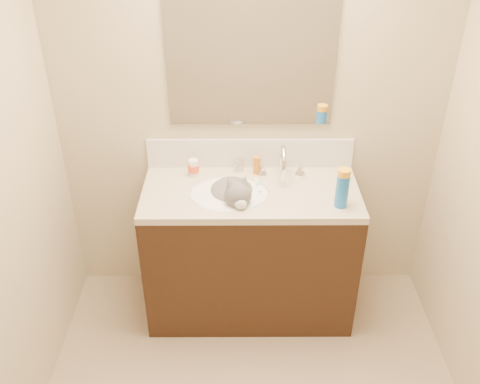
{
  "coord_description": "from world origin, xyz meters",
  "views": [
    {
      "loc": [
        -0.07,
        -1.52,
        2.43
      ],
      "look_at": [
        -0.06,
        0.92,
        0.88
      ],
      "focal_mm": 40.0,
      "sensor_mm": 36.0,
      "label": 1
    }
  ],
  "objects_px": {
    "silver_jar": "(239,166)",
    "spray_can": "(342,191)",
    "faucet": "(282,164)",
    "pill_bottle": "(193,168)",
    "cat": "(233,197)",
    "basin": "(229,204)",
    "amber_bottle": "(257,165)",
    "vanity_cabinet": "(250,254)"
  },
  "relations": [
    {
      "from": "silver_jar",
      "to": "spray_can",
      "type": "height_order",
      "value": "spray_can"
    },
    {
      "from": "faucet",
      "to": "spray_can",
      "type": "bearing_deg",
      "value": -45.42
    },
    {
      "from": "pill_bottle",
      "to": "cat",
      "type": "bearing_deg",
      "value": -39.15
    },
    {
      "from": "cat",
      "to": "faucet",
      "type": "bearing_deg",
      "value": 14.89
    },
    {
      "from": "faucet",
      "to": "pill_bottle",
      "type": "distance_m",
      "value": 0.51
    },
    {
      "from": "basin",
      "to": "faucet",
      "type": "relative_size",
      "value": 1.61
    },
    {
      "from": "silver_jar",
      "to": "amber_bottle",
      "type": "relative_size",
      "value": 0.57
    },
    {
      "from": "spray_can",
      "to": "vanity_cabinet",
      "type": "bearing_deg",
      "value": 161.63
    },
    {
      "from": "pill_bottle",
      "to": "silver_jar",
      "type": "bearing_deg",
      "value": 10.3
    },
    {
      "from": "vanity_cabinet",
      "to": "faucet",
      "type": "relative_size",
      "value": 4.29
    },
    {
      "from": "pill_bottle",
      "to": "amber_bottle",
      "type": "relative_size",
      "value": 0.93
    },
    {
      "from": "vanity_cabinet",
      "to": "basin",
      "type": "bearing_deg",
      "value": -165.96
    },
    {
      "from": "basin",
      "to": "pill_bottle",
      "type": "bearing_deg",
      "value": 136.25
    },
    {
      "from": "basin",
      "to": "spray_can",
      "type": "bearing_deg",
      "value": -12.04
    },
    {
      "from": "basin",
      "to": "cat",
      "type": "xyz_separation_m",
      "value": [
        0.02,
        0.01,
        0.04
      ]
    },
    {
      "from": "pill_bottle",
      "to": "silver_jar",
      "type": "height_order",
      "value": "pill_bottle"
    },
    {
      "from": "silver_jar",
      "to": "basin",
      "type": "bearing_deg",
      "value": -102.55
    },
    {
      "from": "pill_bottle",
      "to": "amber_bottle",
      "type": "height_order",
      "value": "amber_bottle"
    },
    {
      "from": "basin",
      "to": "spray_can",
      "type": "xyz_separation_m",
      "value": [
        0.59,
        -0.13,
        0.16
      ]
    },
    {
      "from": "vanity_cabinet",
      "to": "spray_can",
      "type": "xyz_separation_m",
      "value": [
        0.47,
        -0.16,
        0.54
      ]
    },
    {
      "from": "vanity_cabinet",
      "to": "silver_jar",
      "type": "height_order",
      "value": "silver_jar"
    },
    {
      "from": "basin",
      "to": "faucet",
      "type": "xyz_separation_m",
      "value": [
        0.3,
        0.17,
        0.16
      ]
    },
    {
      "from": "basin",
      "to": "silver_jar",
      "type": "relative_size",
      "value": 7.47
    },
    {
      "from": "cat",
      "to": "pill_bottle",
      "type": "height_order",
      "value": "cat"
    },
    {
      "from": "cat",
      "to": "amber_bottle",
      "type": "bearing_deg",
      "value": 42.23
    },
    {
      "from": "faucet",
      "to": "spray_can",
      "type": "distance_m",
      "value": 0.41
    },
    {
      "from": "pill_bottle",
      "to": "silver_jar",
      "type": "relative_size",
      "value": 1.64
    },
    {
      "from": "pill_bottle",
      "to": "spray_can",
      "type": "distance_m",
      "value": 0.86
    },
    {
      "from": "silver_jar",
      "to": "vanity_cabinet",
      "type": "bearing_deg",
      "value": -72.97
    },
    {
      "from": "basin",
      "to": "faucet",
      "type": "height_order",
      "value": "faucet"
    },
    {
      "from": "vanity_cabinet",
      "to": "silver_jar",
      "type": "relative_size",
      "value": 19.92
    },
    {
      "from": "basin",
      "to": "pill_bottle",
      "type": "distance_m",
      "value": 0.31
    },
    {
      "from": "faucet",
      "to": "silver_jar",
      "type": "height_order",
      "value": "faucet"
    },
    {
      "from": "basin",
      "to": "silver_jar",
      "type": "xyz_separation_m",
      "value": [
        0.05,
        0.24,
        0.1
      ]
    },
    {
      "from": "basin",
      "to": "amber_bottle",
      "type": "relative_size",
      "value": 4.24
    },
    {
      "from": "spray_can",
      "to": "silver_jar",
      "type": "bearing_deg",
      "value": 145.3
    },
    {
      "from": "cat",
      "to": "silver_jar",
      "type": "xyz_separation_m",
      "value": [
        0.03,
        0.23,
        0.06
      ]
    },
    {
      "from": "vanity_cabinet",
      "to": "faucet",
      "type": "distance_m",
      "value": 0.58
    },
    {
      "from": "cat",
      "to": "silver_jar",
      "type": "relative_size",
      "value": 6.82
    },
    {
      "from": "cat",
      "to": "spray_can",
      "type": "relative_size",
      "value": 2.23
    },
    {
      "from": "faucet",
      "to": "amber_bottle",
      "type": "distance_m",
      "value": 0.15
    },
    {
      "from": "cat",
      "to": "spray_can",
      "type": "distance_m",
      "value": 0.6
    }
  ]
}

